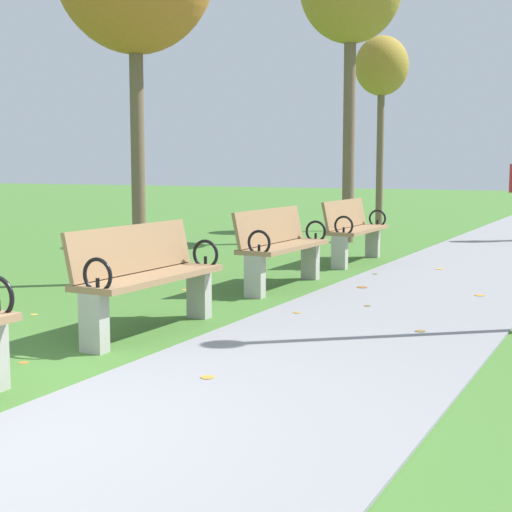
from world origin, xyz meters
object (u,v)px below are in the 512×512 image
Objects in this scene: park_bench_3 at (281,245)px; tree_3 at (382,70)px; park_bench_2 at (146,275)px; park_bench_4 at (354,229)px.

tree_3 reaches higher than park_bench_3.
park_bench_4 is at bearing 90.00° from park_bench_2.
park_bench_2 is 0.39× the size of tree_3.
park_bench_2 is 2.66m from park_bench_3.
park_bench_4 is 0.39× the size of tree_3.
tree_3 is (-1.36, 5.46, 2.89)m from park_bench_4.
tree_3 is (-1.36, 7.96, 2.89)m from park_bench_3.
tree_3 is at bearing 99.71° from park_bench_3.
park_bench_4 is at bearing 90.00° from park_bench_3.
park_bench_2 is 1.00× the size of park_bench_4.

